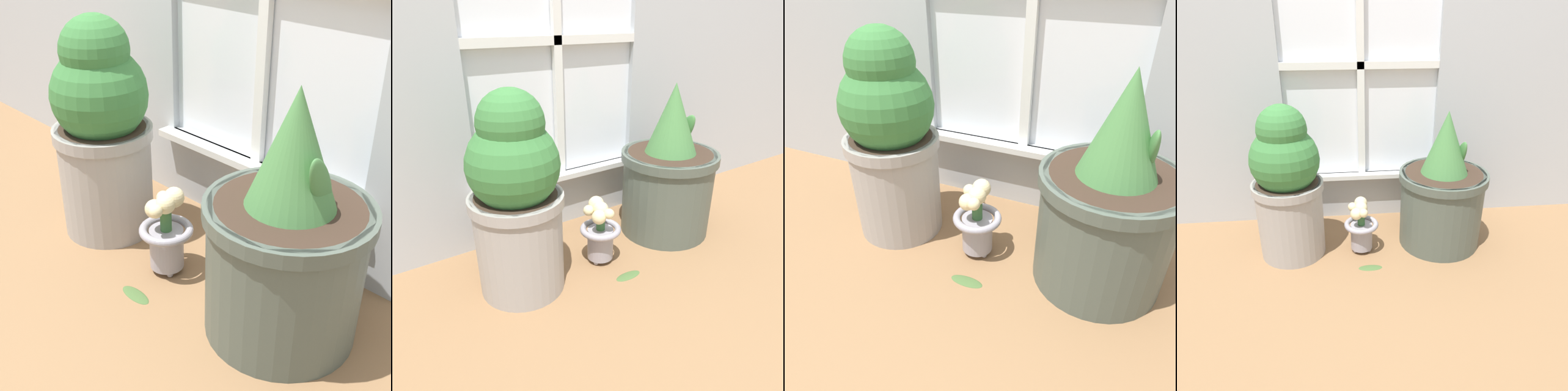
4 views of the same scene
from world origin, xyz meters
The scene contains 5 objects.
ground_plane centered at (0.00, 0.00, 0.00)m, with size 10.00×10.00×0.00m, color olive.
potted_plant_left centered at (-0.37, 0.19, 0.36)m, with size 0.33×0.33×0.73m.
potted_plant_right centered at (0.37, 0.21, 0.27)m, with size 0.42×0.42×0.68m.
flower_vase centered at (-0.04, 0.16, 0.14)m, with size 0.16×0.16×0.28m.
fallen_leaf centered at (-0.01, 0.01, 0.00)m, with size 0.11×0.04×0.01m.
Camera 1 is at (1.01, -0.73, 1.03)m, focal length 50.00 mm.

